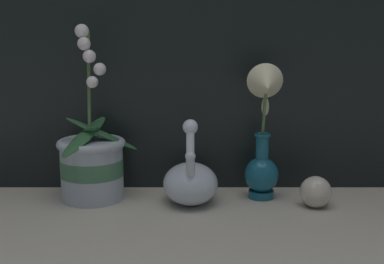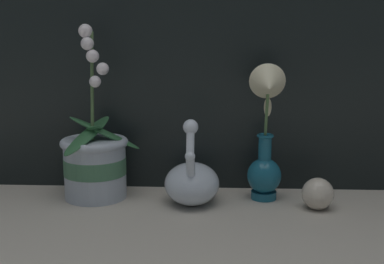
{
  "view_description": "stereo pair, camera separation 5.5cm",
  "coord_description": "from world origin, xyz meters",
  "px_view_note": "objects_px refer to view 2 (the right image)",
  "views": [
    {
      "loc": [
        -0.01,
        -1.12,
        0.41
      ],
      "look_at": [
        -0.02,
        0.11,
        0.17
      ],
      "focal_mm": 50.0,
      "sensor_mm": 36.0,
      "label": 1
    },
    {
      "loc": [
        0.04,
        -1.12,
        0.41
      ],
      "look_at": [
        -0.02,
        0.11,
        0.17
      ],
      "focal_mm": 50.0,
      "sensor_mm": 36.0,
      "label": 2
    }
  ],
  "objects_px": {
    "swan_figurine": "(192,181)",
    "glass_sphere": "(318,194)",
    "blue_vase": "(266,143)",
    "orchid_potted_plant": "(95,160)"
  },
  "relations": [
    {
      "from": "glass_sphere",
      "to": "blue_vase",
      "type": "bearing_deg",
      "value": 154.75
    },
    {
      "from": "swan_figurine",
      "to": "blue_vase",
      "type": "relative_size",
      "value": 0.64
    },
    {
      "from": "orchid_potted_plant",
      "to": "glass_sphere",
      "type": "bearing_deg",
      "value": -6.7
    },
    {
      "from": "swan_figurine",
      "to": "glass_sphere",
      "type": "height_order",
      "value": "swan_figurine"
    },
    {
      "from": "blue_vase",
      "to": "glass_sphere",
      "type": "distance_m",
      "value": 0.17
    },
    {
      "from": "swan_figurine",
      "to": "glass_sphere",
      "type": "relative_size",
      "value": 2.89
    },
    {
      "from": "orchid_potted_plant",
      "to": "glass_sphere",
      "type": "height_order",
      "value": "orchid_potted_plant"
    },
    {
      "from": "orchid_potted_plant",
      "to": "blue_vase",
      "type": "xyz_separation_m",
      "value": [
        0.41,
        -0.01,
        0.05
      ]
    },
    {
      "from": "swan_figurine",
      "to": "glass_sphere",
      "type": "xyz_separation_m",
      "value": [
        0.29,
        -0.03,
        -0.02
      ]
    },
    {
      "from": "swan_figurine",
      "to": "blue_vase",
      "type": "height_order",
      "value": "blue_vase"
    }
  ]
}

